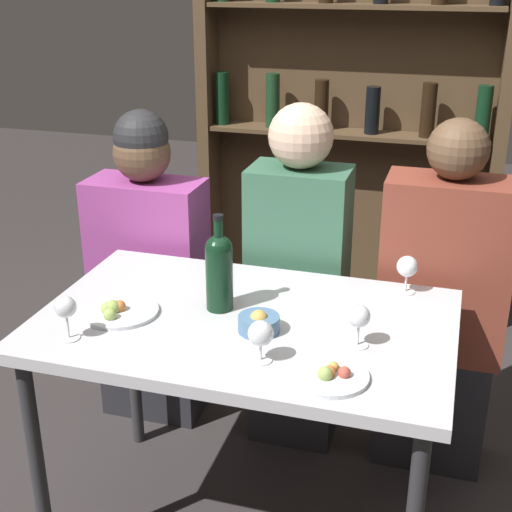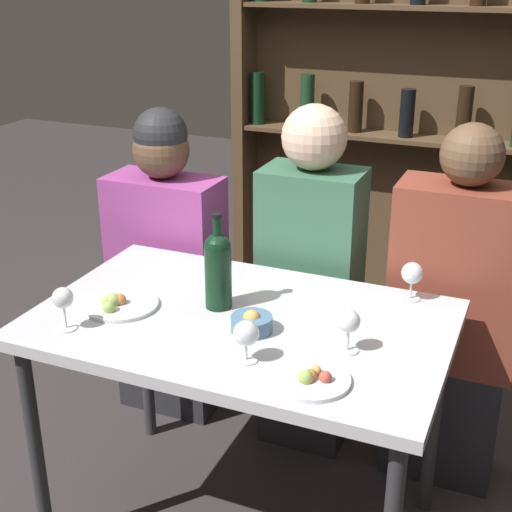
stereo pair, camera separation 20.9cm
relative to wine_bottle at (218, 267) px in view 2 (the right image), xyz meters
The scene contains 13 objects.
dining_table 0.23m from the wine_bottle, 25.16° to the right, with size 1.19×0.75×0.76m.
wine_rack_wall 1.67m from the wine_bottle, 86.86° to the left, with size 1.47×0.21×2.38m.
wine_bottle is the anchor object (origin of this frame).
wine_glass_0 0.33m from the wine_bottle, 51.87° to the right, with size 0.07×0.07×0.11m.
wine_glass_1 0.44m from the wine_bottle, 13.89° to the right, with size 0.06×0.06×0.12m.
wine_glass_2 0.58m from the wine_bottle, 27.67° to the left, with size 0.07×0.07×0.12m.
wine_glass_3 0.44m from the wine_bottle, 138.80° to the right, with size 0.06×0.06×0.13m.
food_plate_0 0.32m from the wine_bottle, 155.73° to the right, with size 0.22×0.22×0.05m.
food_plate_1 0.50m from the wine_bottle, 36.50° to the right, with size 0.19×0.19×0.04m.
snack_bowl 0.21m from the wine_bottle, 34.44° to the right, with size 0.12×0.12×0.06m.
seated_person_left 0.75m from the wine_bottle, 132.94° to the left, with size 0.43×0.22×1.23m.
seated_person_center 0.58m from the wine_bottle, 76.79° to the left, with size 0.35×0.22×1.29m.
seated_person_right 0.85m from the wine_bottle, 38.74° to the left, with size 0.42×0.22×1.27m.
Camera 2 is at (0.75, -1.67, 1.71)m, focal length 50.00 mm.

